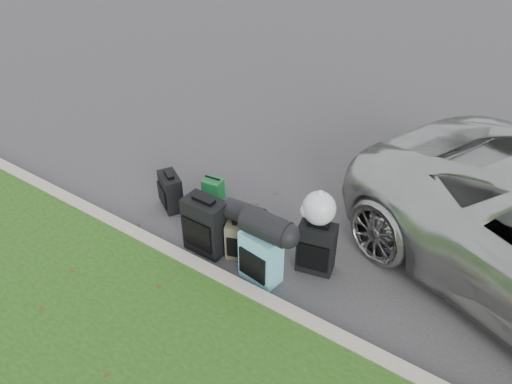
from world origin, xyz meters
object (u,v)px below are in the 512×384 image
Objects in this scene: suitcase_small_black at (171,192)px; suitcase_large_black_left at (206,225)px; tote_navy at (209,210)px; suitcase_large_black_right at (316,248)px; suitcase_olive at (241,240)px; suitcase_teal at (261,257)px; tote_green at (213,189)px.

suitcase_small_black is 1.10m from suitcase_large_black_left.
suitcase_small_black is 0.64m from tote_navy.
suitcase_olive is at bearing -173.55° from suitcase_large_black_right.
suitcase_teal reaches higher than suitcase_large_black_right.
tote_green is 1.22× the size of tote_navy.
suitcase_teal is 1.42m from tote_navy.
suitcase_large_black_left is 0.71m from tote_navy.
suitcase_olive reaches higher than tote_navy.
suitcase_olive reaches higher than tote_green.
suitcase_large_black_right reaches higher than suitcase_olive.
suitcase_large_black_left is at bearing 175.99° from suitcase_olive.
suitcase_large_black_right is at bearing -1.09° from suitcase_olive.
suitcase_large_black_right is (2.36, 0.05, 0.07)m from suitcase_small_black.
tote_green is at bearing 98.08° from tote_navy.
suitcase_large_black_left is at bearing -174.53° from suitcase_large_black_right.
suitcase_large_black_right is 2.07m from tote_green.
tote_navy is (0.62, 0.10, -0.14)m from suitcase_small_black.
tote_navy is (-0.85, 0.39, -0.13)m from suitcase_olive.
suitcase_teal is at bearing -145.34° from suitcase_large_black_right.
suitcase_small_black is at bearing 167.27° from suitcase_large_black_right.
suitcase_olive is 0.76× the size of suitcase_teal.
suitcase_olive is 0.77× the size of suitcase_large_black_right.
suitcase_teal reaches higher than tote_green.
suitcase_large_black_right is 1.76m from tote_navy.
suitcase_olive is 0.48m from suitcase_teal.
suitcase_teal is 1.01× the size of suitcase_large_black_right.
suitcase_large_black_left is 3.00× the size of tote_navy.
tote_navy is at bearing 164.28° from suitcase_large_black_right.
suitcase_teal is (1.89, -0.48, 0.07)m from suitcase_small_black.
suitcase_olive is at bearing 162.69° from suitcase_teal.
suitcase_teal is at bearing 16.04° from suitcase_small_black.
tote_green is (-0.65, 0.95, -0.23)m from suitcase_large_black_left.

